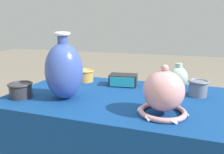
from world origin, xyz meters
The scene contains 9 objects.
display_table centered at (0.00, -0.02, 0.62)m, with size 1.12×0.69×0.70m.
vase_tall_bulbous centered at (-0.23, -0.13, 0.84)m, with size 0.18×0.18×0.33m.
vase_dome_bell centered at (0.25, -0.18, 0.79)m, with size 0.21×0.20×0.21m.
mosaic_tile_box centered at (-0.03, 0.19, 0.74)m, with size 0.18×0.13×0.07m.
pot_squat_ivory centered at (-0.32, 0.03, 0.73)m, with size 0.11×0.11×0.05m, color white.
cup_wide_ochre centered at (-0.28, 0.21, 0.74)m, with size 0.11×0.11×0.08m.
jar_round_celadon centered at (0.29, 0.23, 0.77)m, with size 0.11×0.11×0.15m.
cup_wide_slate centered at (0.40, 0.12, 0.75)m, with size 0.10×0.10×0.08m.
cup_wide_charcoal centered at (-0.45, -0.19, 0.74)m, with size 0.12×0.12×0.08m.
Camera 1 is at (0.33, -1.04, 1.06)m, focal length 35.00 mm.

